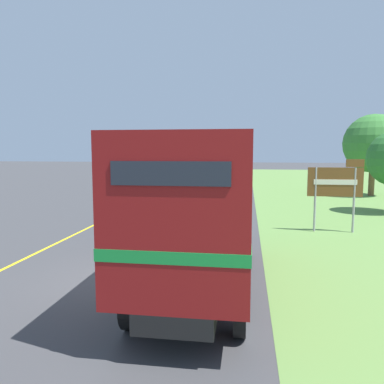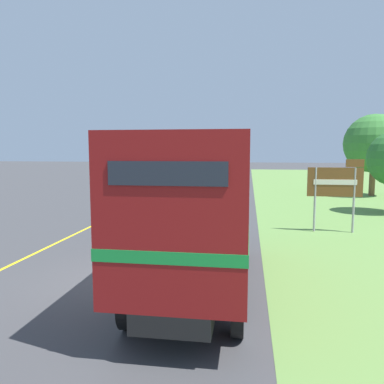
{
  "view_description": "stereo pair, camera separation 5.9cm",
  "coord_description": "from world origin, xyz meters",
  "px_view_note": "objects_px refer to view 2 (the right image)",
  "views": [
    {
      "loc": [
        3.18,
        -9.18,
        3.38
      ],
      "look_at": [
        0.3,
        10.27,
        1.2
      ],
      "focal_mm": 35.0,
      "sensor_mm": 36.0,
      "label": 1
    },
    {
      "loc": [
        3.24,
        -9.18,
        3.38
      ],
      "look_at": [
        0.3,
        10.27,
        1.2
      ],
      "focal_mm": 35.0,
      "sensor_mm": 36.0,
      "label": 2
    }
  ],
  "objects_px": {
    "highway_sign": "(336,184)",
    "roadside_tree_mid": "(374,144)",
    "lead_car_blue_ahead": "(216,166)",
    "lead_car_white": "(187,182)",
    "lead_car_grey_ahead": "(235,171)",
    "horse_trailer_truck": "(199,207)"
  },
  "relations": [
    {
      "from": "horse_trailer_truck",
      "to": "lead_car_blue_ahead",
      "type": "relative_size",
      "value": 1.85
    },
    {
      "from": "lead_car_grey_ahead",
      "to": "highway_sign",
      "type": "bearing_deg",
      "value": -80.47
    },
    {
      "from": "lead_car_white",
      "to": "highway_sign",
      "type": "relative_size",
      "value": 1.38
    },
    {
      "from": "horse_trailer_truck",
      "to": "lead_car_grey_ahead",
      "type": "xyz_separation_m",
      "value": [
        -0.44,
        38.08,
        -1.13
      ]
    },
    {
      "from": "highway_sign",
      "to": "roadside_tree_mid",
      "type": "distance_m",
      "value": 14.87
    },
    {
      "from": "highway_sign",
      "to": "lead_car_blue_ahead",
      "type": "bearing_deg",
      "value": 101.36
    },
    {
      "from": "lead_car_white",
      "to": "roadside_tree_mid",
      "type": "distance_m",
      "value": 14.44
    },
    {
      "from": "lead_car_blue_ahead",
      "to": "horse_trailer_truck",
      "type": "bearing_deg",
      "value": -85.64
    },
    {
      "from": "horse_trailer_truck",
      "to": "roadside_tree_mid",
      "type": "bearing_deg",
      "value": 63.49
    },
    {
      "from": "lead_car_grey_ahead",
      "to": "highway_sign",
      "type": "relative_size",
      "value": 1.34
    },
    {
      "from": "highway_sign",
      "to": "roadside_tree_mid",
      "type": "height_order",
      "value": "roadside_tree_mid"
    },
    {
      "from": "lead_car_grey_ahead",
      "to": "highway_sign",
      "type": "height_order",
      "value": "highway_sign"
    },
    {
      "from": "horse_trailer_truck",
      "to": "roadside_tree_mid",
      "type": "xyz_separation_m",
      "value": [
        10.37,
        20.8,
        1.86
      ]
    },
    {
      "from": "lead_car_white",
      "to": "lead_car_blue_ahead",
      "type": "xyz_separation_m",
      "value": [
        -0.03,
        28.84,
        0.02
      ]
    },
    {
      "from": "lead_car_white",
      "to": "highway_sign",
      "type": "xyz_separation_m",
      "value": [
        8.51,
        -13.63,
        1.1
      ]
    },
    {
      "from": "lead_car_blue_ahead",
      "to": "highway_sign",
      "type": "xyz_separation_m",
      "value": [
        8.53,
        -42.46,
        1.08
      ]
    },
    {
      "from": "horse_trailer_truck",
      "to": "lead_car_white",
      "type": "distance_m",
      "value": 21.16
    },
    {
      "from": "lead_car_white",
      "to": "lead_car_grey_ahead",
      "type": "distance_m",
      "value": 17.6
    },
    {
      "from": "highway_sign",
      "to": "lead_car_grey_ahead",
      "type": "bearing_deg",
      "value": 99.53
    },
    {
      "from": "lead_car_blue_ahead",
      "to": "roadside_tree_mid",
      "type": "xyz_separation_m",
      "value": [
        14.15,
        -28.83,
        2.99
      ]
    },
    {
      "from": "lead_car_grey_ahead",
      "to": "roadside_tree_mid",
      "type": "height_order",
      "value": "roadside_tree_mid"
    },
    {
      "from": "roadside_tree_mid",
      "to": "horse_trailer_truck",
      "type": "bearing_deg",
      "value": -116.51
    }
  ]
}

